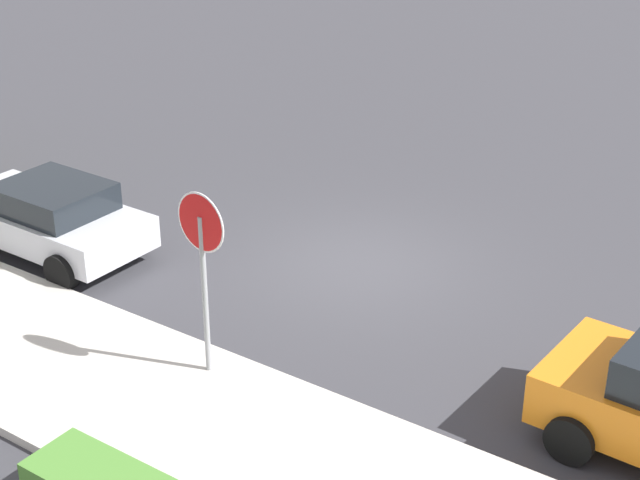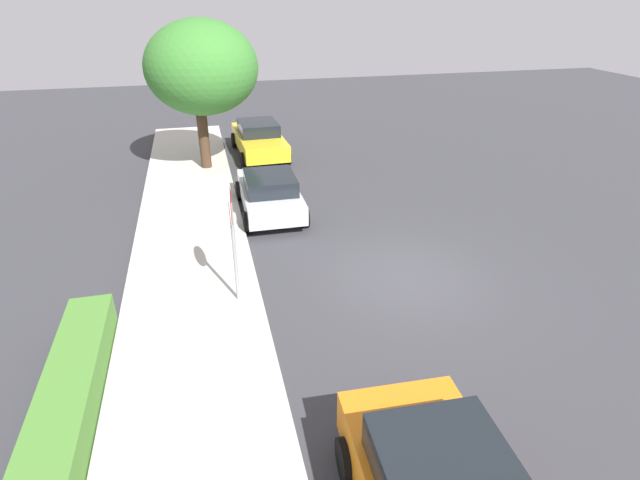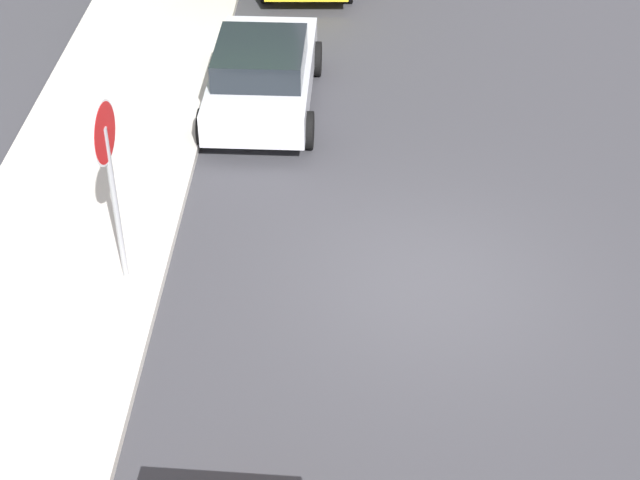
# 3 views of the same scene
# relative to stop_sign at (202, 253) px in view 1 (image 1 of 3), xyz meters

# --- Properties ---
(ground_plane) EXTENTS (60.00, 60.00, 0.00)m
(ground_plane) POSITION_rel_stop_sign_xyz_m (0.20, -4.16, -1.97)
(ground_plane) COLOR #38383D
(sidewalk_curb) EXTENTS (32.00, 3.09, 0.14)m
(sidewalk_curb) POSITION_rel_stop_sign_xyz_m (0.20, 1.02, -1.90)
(sidewalk_curb) COLOR beige
(sidewalk_curb) RESTS_ON ground_plane
(stop_sign) EXTENTS (0.84, 0.09, 2.83)m
(stop_sign) POSITION_rel_stop_sign_xyz_m (0.00, 0.00, 0.00)
(stop_sign) COLOR gray
(stop_sign) RESTS_ON ground_plane
(parked_car_silver) EXTENTS (3.84, 1.96, 1.34)m
(parked_car_silver) POSITION_rel_stop_sign_xyz_m (4.91, -1.48, -1.28)
(parked_car_silver) COLOR silver
(parked_car_silver) RESTS_ON ground_plane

